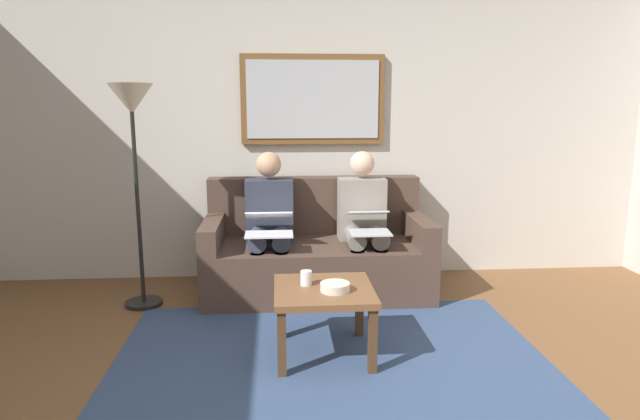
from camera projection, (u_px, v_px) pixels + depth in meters
wall_rear at (312, 129)px, 4.82m from camera, size 6.00×0.12×2.60m
area_rug at (331, 357)px, 3.36m from camera, size 2.60×1.80×0.01m
couch at (316, 252)px, 4.54m from camera, size 1.79×0.90×0.90m
framed_mirror at (313, 100)px, 4.68m from camera, size 1.22×0.05×0.75m
coffee_table at (324, 298)px, 3.33m from camera, size 0.60×0.60×0.43m
cup at (306, 278)px, 3.36m from camera, size 0.07×0.07×0.09m
bowl at (335, 287)px, 3.26m from camera, size 0.18×0.18×0.05m
person_left at (363, 218)px, 4.44m from camera, size 0.38×0.58×1.14m
laptop_silver at (368, 221)px, 4.21m from camera, size 0.31×0.39×0.16m
person_right at (269, 220)px, 4.39m from camera, size 0.38×0.58×1.14m
laptop_white at (269, 224)px, 4.15m from camera, size 0.35×0.37×0.16m
standing_lamp at (133, 124)px, 3.97m from camera, size 0.32×0.32×1.66m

